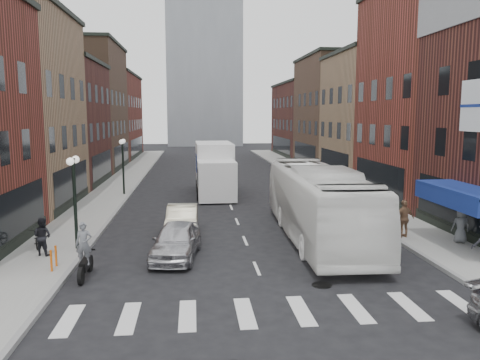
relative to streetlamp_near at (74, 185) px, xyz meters
name	(u,v)px	position (x,y,z in m)	size (l,w,h in m)	color
ground	(260,277)	(7.40, -4.00, -2.91)	(160.00, 160.00, 0.00)	black
sidewalk_left	(117,187)	(-1.10, 18.00, -2.84)	(3.00, 74.00, 0.15)	gray
sidewalk_right	(323,184)	(15.90, 18.00, -2.84)	(3.00, 74.00, 0.15)	gray
curb_left	(136,187)	(0.40, 18.00, -2.91)	(0.20, 74.00, 0.16)	gray
curb_right	(305,185)	(14.40, 18.00, -2.91)	(0.20, 74.00, 0.16)	gray
crosswalk_stripes	(275,312)	(7.40, -7.00, -2.91)	(12.00, 2.20, 0.01)	silver
bldg_left_mid_b	(38,123)	(-7.59, 20.00, 2.24)	(10.30, 10.20, 10.30)	#421B17
bldg_left_far_a	(72,107)	(-7.59, 31.00, 3.74)	(10.30, 12.20, 13.30)	brown
bldg_left_far_b	(98,116)	(-7.59, 45.00, 2.74)	(10.30, 16.20, 11.30)	maroon
bldg_right_mid_a	(453,95)	(22.40, 10.00, 4.24)	(10.30, 10.20, 14.30)	maroon
bldg_right_mid_b	(390,117)	(22.39, 20.00, 2.74)	(10.30, 10.20, 11.30)	#A07A58
bldg_right_far_a	(349,112)	(22.39, 31.00, 3.24)	(10.30, 12.20, 12.30)	brown
bldg_right_far_b	(316,120)	(22.39, 45.00, 2.24)	(10.30, 16.20, 10.30)	#421B17
awning_blue	(459,191)	(16.33, -1.50, -0.28)	(1.80, 5.00, 0.78)	navy
distant_tower	(203,15)	(7.40, 74.00, 22.09)	(14.00, 14.00, 50.00)	#9399A0
streetlamp_near	(74,185)	(0.00, 0.00, 0.00)	(0.32, 1.22, 4.11)	black
streetlamp_far	(123,156)	(0.00, 14.00, 0.00)	(0.32, 1.22, 4.11)	black
bike_rack	(54,258)	(-0.20, -2.70, -2.36)	(0.08, 0.68, 0.80)	#D8590C
box_truck	(215,169)	(6.60, 14.12, -1.06)	(2.74, 8.67, 3.76)	white
motorcycle_rider	(84,252)	(1.10, -3.45, -1.94)	(0.58, 2.03, 2.07)	black
transit_bus	(318,203)	(10.87, 1.08, -1.18)	(2.92, 12.46, 3.47)	white
sedan_left_near	(176,240)	(4.29, -1.30, -2.18)	(1.72, 4.28, 1.46)	silver
sedan_left_far	(182,220)	(4.44, 2.61, -2.21)	(1.48, 4.25, 1.40)	#BDB599
parked_bicycle	(39,237)	(-1.68, 0.40, -2.33)	(0.57, 1.64, 0.86)	black
ped_left_solo	(42,236)	(-1.14, -0.88, -1.98)	(0.76, 0.44, 1.57)	black
ped_right_b	(404,219)	(14.82, 0.35, -1.88)	(1.04, 0.52, 1.77)	#855E43
ped_right_c	(461,226)	(16.91, -0.82, -1.98)	(0.76, 0.50, 1.56)	slate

